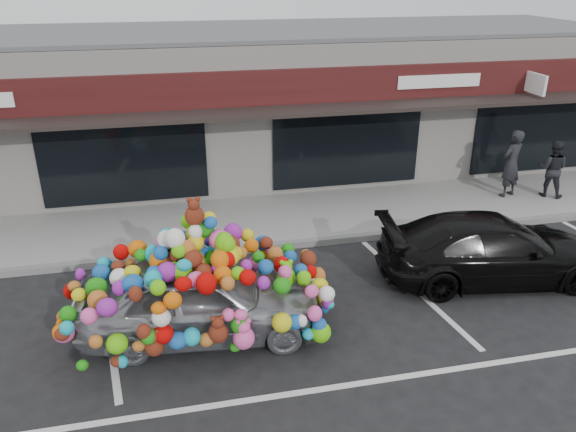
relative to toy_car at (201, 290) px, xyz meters
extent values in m
plane|color=black|center=(1.50, 0.42, -0.89)|extent=(90.00, 90.00, 0.00)
cube|color=white|center=(1.50, 8.92, 1.21)|extent=(24.00, 6.00, 4.20)
cube|color=#59595B|center=(1.50, 8.92, 3.36)|extent=(24.00, 6.00, 0.12)
cube|color=#360F0E|center=(1.50, 5.84, 2.26)|extent=(24.00, 0.18, 0.90)
cube|color=black|center=(1.50, 5.32, 1.76)|extent=(24.00, 1.20, 0.10)
cube|color=white|center=(9.70, 5.37, 2.16)|extent=(0.08, 0.95, 0.55)
cube|color=white|center=(7.00, 5.72, 2.26)|extent=(2.40, 0.04, 0.35)
cube|color=black|center=(-1.50, 5.89, 0.56)|extent=(4.20, 0.12, 2.30)
cube|color=black|center=(4.50, 5.89, 0.56)|extent=(4.20, 0.12, 2.30)
cube|color=black|center=(10.50, 5.89, 0.56)|extent=(4.20, 0.12, 2.30)
cube|color=gray|center=(1.50, 4.42, -0.82)|extent=(26.00, 3.00, 0.15)
cube|color=slate|center=(1.50, 2.92, -0.82)|extent=(26.00, 0.18, 0.16)
cube|color=silver|center=(-1.70, 0.62, -0.89)|extent=(0.73, 4.37, 0.01)
cube|color=silver|center=(4.30, 0.62, -0.89)|extent=(0.73, 4.37, 0.01)
cube|color=silver|center=(3.50, -1.88, -0.89)|extent=(14.00, 0.12, 0.01)
imported|color=#9A9FA3|center=(0.00, 0.00, -0.17)|extent=(2.11, 4.37, 1.44)
ellipsoid|color=#DA0203|center=(0.00, 0.00, 1.09)|extent=(1.44, 1.89, 1.08)
sphere|color=#DDF11E|center=(1.48, -0.15, 0.15)|extent=(0.34, 0.34, 0.34)
sphere|color=#1F77C3|center=(0.60, -0.93, -0.34)|extent=(0.36, 0.36, 0.36)
sphere|color=#159C16|center=(-0.80, 0.92, -0.29)|extent=(0.30, 0.30, 0.30)
sphere|color=pink|center=(0.00, 0.00, 1.58)|extent=(0.32, 0.32, 0.32)
sphere|color=orange|center=(-1.27, 0.10, 0.16)|extent=(0.30, 0.30, 0.30)
imported|color=black|center=(6.01, 0.69, -0.21)|extent=(2.48, 4.89, 1.36)
imported|color=black|center=(8.75, 4.45, 0.20)|extent=(0.80, 0.67, 1.87)
imported|color=black|center=(9.86, 4.21, 0.05)|extent=(0.98, 0.95, 1.58)
camera|label=1|loc=(-0.31, -8.46, 5.12)|focal=35.00mm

